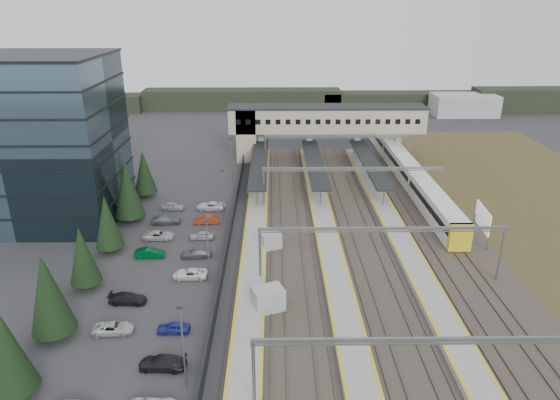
{
  "coord_description": "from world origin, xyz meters",
  "views": [
    {
      "loc": [
        -0.33,
        -59.18,
        30.93
      ],
      "look_at": [
        0.51,
        8.41,
        4.0
      ],
      "focal_mm": 32.0,
      "sensor_mm": 36.0,
      "label": 1
    }
  ],
  "objects_px": {
    "relay_cabin_near": "(268,299)",
    "train": "(403,165)",
    "footbridge": "(313,122)",
    "relay_cabin_far": "(271,241)",
    "office_building": "(30,140)",
    "billboard": "(483,219)"
  },
  "relations": [
    {
      "from": "relay_cabin_near",
      "to": "footbridge",
      "type": "distance_m",
      "value": 56.7
    },
    {
      "from": "office_building",
      "to": "footbridge",
      "type": "height_order",
      "value": "office_building"
    },
    {
      "from": "office_building",
      "to": "train",
      "type": "distance_m",
      "value": 63.54
    },
    {
      "from": "office_building",
      "to": "relay_cabin_near",
      "type": "relative_size",
      "value": 6.32
    },
    {
      "from": "relay_cabin_near",
      "to": "train",
      "type": "relative_size",
      "value": 0.06
    },
    {
      "from": "relay_cabin_near",
      "to": "footbridge",
      "type": "bearing_deg",
      "value": 81.07
    },
    {
      "from": "office_building",
      "to": "relay_cabin_far",
      "type": "xyz_separation_m",
      "value": [
        35.17,
        -11.22,
        -11.03
      ]
    },
    {
      "from": "office_building",
      "to": "train",
      "type": "relative_size",
      "value": 0.38
    },
    {
      "from": "office_building",
      "to": "footbridge",
      "type": "xyz_separation_m",
      "value": [
        43.7,
        30.0,
        -4.26
      ]
    },
    {
      "from": "relay_cabin_near",
      "to": "billboard",
      "type": "height_order",
      "value": "billboard"
    },
    {
      "from": "footbridge",
      "to": "train",
      "type": "xyz_separation_m",
      "value": [
        16.3,
        -11.64,
        -5.76
      ]
    },
    {
      "from": "office_building",
      "to": "billboard",
      "type": "relative_size",
      "value": 4.01
    },
    {
      "from": "relay_cabin_near",
      "to": "relay_cabin_far",
      "type": "height_order",
      "value": "relay_cabin_near"
    },
    {
      "from": "office_building",
      "to": "billboard",
      "type": "distance_m",
      "value": 65.28
    },
    {
      "from": "office_building",
      "to": "footbridge",
      "type": "relative_size",
      "value": 0.6
    },
    {
      "from": "relay_cabin_far",
      "to": "billboard",
      "type": "height_order",
      "value": "billboard"
    },
    {
      "from": "billboard",
      "to": "footbridge",
      "type": "bearing_deg",
      "value": 117.08
    },
    {
      "from": "relay_cabin_far",
      "to": "train",
      "type": "height_order",
      "value": "train"
    },
    {
      "from": "office_building",
      "to": "relay_cabin_near",
      "type": "height_order",
      "value": "office_building"
    },
    {
      "from": "train",
      "to": "billboard",
      "type": "xyz_separation_m",
      "value": [
        3.97,
        -28.0,
        1.32
      ]
    },
    {
      "from": "office_building",
      "to": "billboard",
      "type": "height_order",
      "value": "office_building"
    },
    {
      "from": "relay_cabin_far",
      "to": "footbridge",
      "type": "distance_m",
      "value": 42.63
    }
  ]
}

